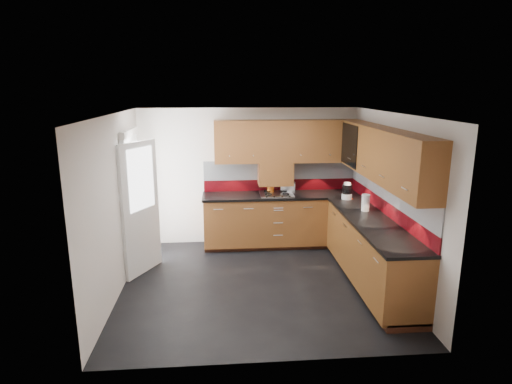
{
  "coord_description": "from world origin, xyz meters",
  "views": [
    {
      "loc": [
        -0.49,
        -5.61,
        2.73
      ],
      "look_at": [
        0.03,
        0.65,
        1.2
      ],
      "focal_mm": 30.0,
      "sensor_mm": 36.0,
      "label": 1
    }
  ],
  "objects": [
    {
      "name": "countertop",
      "position": [
        1.05,
        0.7,
        0.92
      ],
      "size": [
        2.72,
        3.22,
        0.04
      ],
      "color": "black",
      "rests_on": "base_cabinets"
    },
    {
      "name": "utensil_pot",
      "position": [
        0.37,
        1.63,
        1.03
      ],
      "size": [
        0.12,
        0.12,
        0.42
      ],
      "color": "#C95D12",
      "rests_on": "countertop"
    },
    {
      "name": "base_cabinets",
      "position": [
        1.07,
        0.72,
        0.44
      ],
      "size": [
        2.7,
        3.2,
        0.95
      ],
      "color": "brown",
      "rests_on": "room"
    },
    {
      "name": "back_door",
      "position": [
        -1.78,
        0.75,
        1.03
      ],
      "size": [
        0.42,
        1.19,
        2.04
      ],
      "color": "white",
      "rests_on": "room"
    },
    {
      "name": "orange_cloth",
      "position": [
        1.59,
        1.08,
        0.95
      ],
      "size": [
        0.17,
        0.16,
        0.01
      ],
      "primitive_type": "cube",
      "rotation": [
        0.0,
        0.0,
        0.35
      ],
      "color": "#ED411A",
      "rests_on": "countertop"
    },
    {
      "name": "room",
      "position": [
        0.0,
        0.0,
        1.5
      ],
      "size": [
        4.0,
        3.8,
        2.64
      ],
      "color": "black"
    },
    {
      "name": "upper_cabinets",
      "position": [
        1.23,
        0.78,
        1.84
      ],
      "size": [
        2.5,
        3.2,
        0.72
      ],
      "color": "brown",
      "rests_on": "room"
    },
    {
      "name": "glass_cabinet",
      "position": [
        1.71,
        1.07,
        1.87
      ],
      "size": [
        0.32,
        0.8,
        0.66
      ],
      "color": "black",
      "rests_on": "room"
    },
    {
      "name": "gas_hob",
      "position": [
        0.45,
        1.47,
        0.95
      ],
      "size": [
        0.57,
        0.5,
        0.04
      ],
      "color": "silver",
      "rests_on": "countertop"
    },
    {
      "name": "extractor_hood",
      "position": [
        0.45,
        1.64,
        1.28
      ],
      "size": [
        0.6,
        0.33,
        0.4
      ],
      "primitive_type": "cube",
      "color": "brown",
      "rests_on": "room"
    },
    {
      "name": "toaster",
      "position": [
        0.68,
        1.64,
        1.03
      ],
      "size": [
        0.28,
        0.2,
        0.18
      ],
      "color": "silver",
      "rests_on": "countertop"
    },
    {
      "name": "paper_towel",
      "position": [
        1.65,
        0.38,
        1.07
      ],
      "size": [
        0.13,
        0.13,
        0.25
      ],
      "primitive_type": "cylinder",
      "rotation": [
        0.0,
        0.0,
        -0.11
      ],
      "color": "white",
      "rests_on": "countertop"
    },
    {
      "name": "backsplash",
      "position": [
        1.28,
        0.93,
        1.21
      ],
      "size": [
        2.7,
        3.2,
        0.54
      ],
      "color": "maroon",
      "rests_on": "countertop"
    },
    {
      "name": "food_processor",
      "position": [
        1.57,
        1.08,
        1.07
      ],
      "size": [
        0.17,
        0.17,
        0.28
      ],
      "color": "white",
      "rests_on": "countertop"
    }
  ]
}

